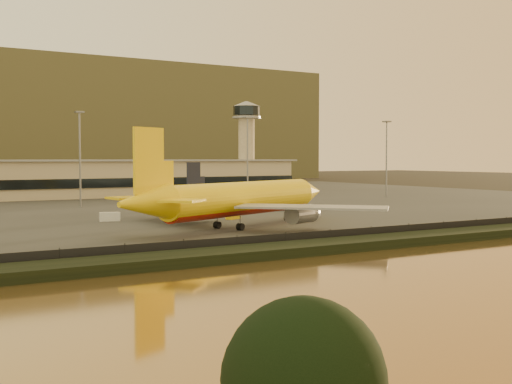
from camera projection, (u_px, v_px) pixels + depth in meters
ground at (273, 238)px, 106.42m from camera, size 900.00×900.00×0.00m
embankment at (336, 245)px, 91.78m from camera, size 320.00×7.00×1.40m
tarmac at (101, 203)px, 188.03m from camera, size 320.00×220.00×0.20m
perimeter_fence at (319, 238)px, 95.18m from camera, size 300.00×0.05×2.20m
terminal_building at (28, 180)px, 206.56m from camera, size 202.00×25.00×12.60m
control_tower at (247, 137)px, 253.47m from camera, size 11.20×11.20×35.50m
apron_light_masts at (175, 149)px, 177.67m from camera, size 152.20×12.20×25.40m
dhl_cargo_jet at (239, 199)px, 119.36m from camera, size 56.64×53.66×17.80m
white_narrowbody_jet at (238, 194)px, 168.61m from camera, size 40.57×38.42×12.04m
gse_vehicle_yellow at (233, 215)px, 137.01m from camera, size 3.85×2.87×1.58m
gse_vehicle_white at (110, 217)px, 132.47m from camera, size 4.36×2.58×1.84m
shore_tree at (308, 382)px, 22.65m from camera, size 6.28×5.83×8.38m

